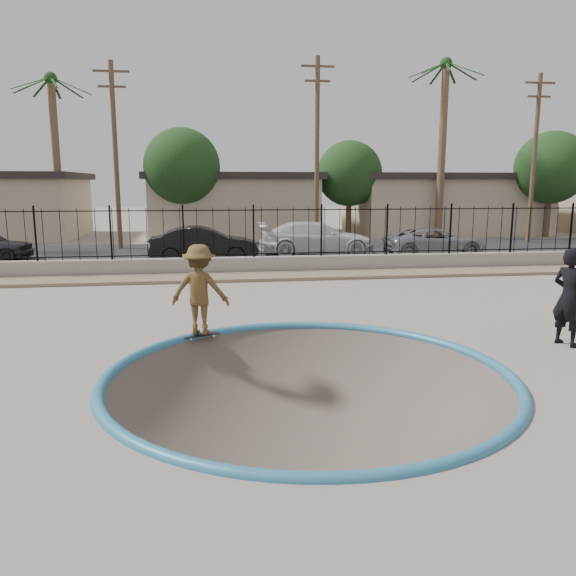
{
  "coord_description": "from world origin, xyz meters",
  "views": [
    {
      "loc": [
        -1.64,
        -9.97,
        3.22
      ],
      "look_at": [
        0.07,
        2.0,
        0.97
      ],
      "focal_mm": 35.0,
      "sensor_mm": 36.0,
      "label": 1
    }
  ],
  "objects_px": {
    "videographer": "(569,297)",
    "car_b": "(204,244)",
    "car_c": "(317,238)",
    "car_d": "(434,242)",
    "skateboard": "(201,335)",
    "skater": "(200,294)"
  },
  "relations": [
    {
      "from": "skater",
      "to": "car_c",
      "type": "height_order",
      "value": "skater"
    },
    {
      "from": "skateboard",
      "to": "videographer",
      "type": "distance_m",
      "value": 7.57
    },
    {
      "from": "skater",
      "to": "car_b",
      "type": "relative_size",
      "value": 0.43
    },
    {
      "from": "car_c",
      "to": "skateboard",
      "type": "bearing_deg",
      "value": 162.34
    },
    {
      "from": "skater",
      "to": "car_c",
      "type": "bearing_deg",
      "value": -97.57
    },
    {
      "from": "skater",
      "to": "videographer",
      "type": "height_order",
      "value": "videographer"
    },
    {
      "from": "car_c",
      "to": "car_d",
      "type": "distance_m",
      "value": 5.3
    },
    {
      "from": "car_d",
      "to": "skater",
      "type": "bearing_deg",
      "value": 138.22
    },
    {
      "from": "skateboard",
      "to": "car_d",
      "type": "relative_size",
      "value": 0.18
    },
    {
      "from": "videographer",
      "to": "car_b",
      "type": "bearing_deg",
      "value": 8.0
    },
    {
      "from": "skateboard",
      "to": "car_b",
      "type": "height_order",
      "value": "car_b"
    },
    {
      "from": "skater",
      "to": "videographer",
      "type": "xyz_separation_m",
      "value": [
        7.34,
        -1.59,
        0.05
      ]
    },
    {
      "from": "skateboard",
      "to": "car_d",
      "type": "xyz_separation_m",
      "value": [
        10.26,
        12.24,
        0.61
      ]
    },
    {
      "from": "skateboard",
      "to": "car_c",
      "type": "height_order",
      "value": "car_c"
    },
    {
      "from": "skateboard",
      "to": "skater",
      "type": "bearing_deg",
      "value": 130.77
    },
    {
      "from": "skateboard",
      "to": "car_c",
      "type": "relative_size",
      "value": 0.15
    },
    {
      "from": "skateboard",
      "to": "car_c",
      "type": "bearing_deg",
      "value": 46.41
    },
    {
      "from": "videographer",
      "to": "car_c",
      "type": "bearing_deg",
      "value": -12.13
    },
    {
      "from": "car_b",
      "to": "car_c",
      "type": "distance_m",
      "value": 5.28
    },
    {
      "from": "skateboard",
      "to": "videographer",
      "type": "xyz_separation_m",
      "value": [
        7.34,
        -1.59,
        0.94
      ]
    },
    {
      "from": "videographer",
      "to": "car_b",
      "type": "height_order",
      "value": "videographer"
    },
    {
      "from": "videographer",
      "to": "car_b",
      "type": "relative_size",
      "value": 0.45
    }
  ]
}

